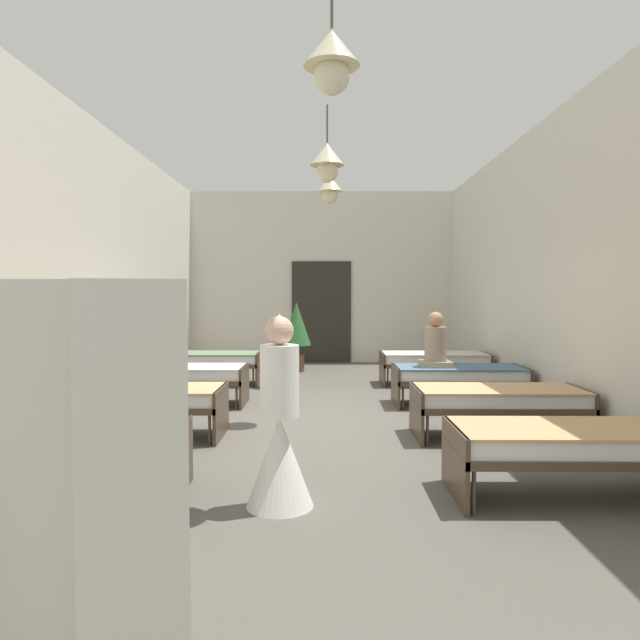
% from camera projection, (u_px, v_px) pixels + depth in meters
% --- Properties ---
extents(ground_plane, '(6.79, 12.96, 0.10)m').
position_uv_depth(ground_plane, '(319.00, 423.00, 7.46)').
color(ground_plane, '#59544C').
extents(room_shell, '(6.59, 12.56, 4.05)m').
position_uv_depth(room_shell, '(320.00, 268.00, 8.71)').
color(room_shell, silver).
rests_on(room_shell, ground).
extents(bed_left_row_0, '(1.90, 0.84, 0.57)m').
position_uv_depth(bed_left_row_0, '(64.00, 443.00, 4.60)').
color(bed_left_row_0, '#473828').
rests_on(bed_left_row_0, ground).
extents(bed_right_row_0, '(1.90, 0.84, 0.57)m').
position_uv_depth(bed_right_row_0, '(571.00, 444.00, 4.58)').
color(bed_right_row_0, '#473828').
rests_on(bed_right_row_0, ground).
extents(bed_left_row_1, '(1.90, 0.84, 0.57)m').
position_uv_depth(bed_left_row_1, '(140.00, 399.00, 6.50)').
color(bed_left_row_1, '#473828').
rests_on(bed_left_row_1, ground).
extents(bed_right_row_1, '(1.90, 0.84, 0.57)m').
position_uv_depth(bed_right_row_1, '(498.00, 400.00, 6.47)').
color(bed_right_row_1, '#473828').
rests_on(bed_right_row_1, ground).
extents(bed_left_row_2, '(1.90, 0.84, 0.57)m').
position_uv_depth(bed_left_row_2, '(181.00, 375.00, 8.40)').
color(bed_left_row_2, '#473828').
rests_on(bed_left_row_2, ground).
extents(bed_right_row_2, '(1.90, 0.84, 0.57)m').
position_uv_depth(bed_right_row_2, '(459.00, 375.00, 8.37)').
color(bed_right_row_2, '#473828').
rests_on(bed_right_row_2, ground).
extents(bed_left_row_3, '(1.90, 0.84, 0.57)m').
position_uv_depth(bed_left_row_3, '(207.00, 360.00, 10.30)').
color(bed_left_row_3, '#473828').
rests_on(bed_left_row_3, ground).
extents(bed_right_row_3, '(1.90, 0.84, 0.57)m').
position_uv_depth(bed_right_row_3, '(434.00, 360.00, 10.27)').
color(bed_right_row_3, '#473828').
rests_on(bed_right_row_3, ground).
extents(nurse_near_aisle, '(0.52, 0.52, 1.49)m').
position_uv_depth(nurse_near_aisle, '(280.00, 438.00, 4.39)').
color(nurse_near_aisle, white).
rests_on(nurse_near_aisle, ground).
extents(patient_seated_primary, '(0.44, 0.44, 0.80)m').
position_uv_depth(patient_seated_primary, '(436.00, 346.00, 8.34)').
color(patient_seated_primary, gray).
rests_on(patient_seated_primary, bed_right_row_2).
extents(potted_plant, '(0.62, 0.62, 1.46)m').
position_uv_depth(potted_plant, '(296.00, 328.00, 12.02)').
color(potted_plant, brown).
rests_on(potted_plant, ground).
extents(privacy_screen, '(1.25, 0.16, 1.70)m').
position_uv_depth(privacy_screen, '(27.00, 498.00, 2.21)').
color(privacy_screen, silver).
rests_on(privacy_screen, ground).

